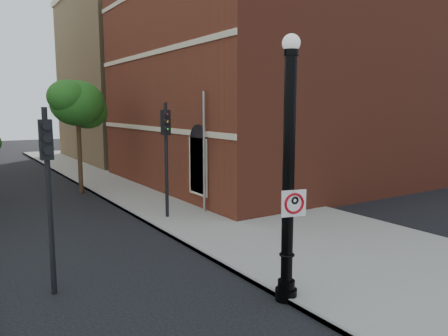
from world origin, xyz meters
TOP-DOWN VIEW (x-y plane):
  - ground at (0.00, 0.00)m, footprint 120.00×120.00m
  - sidewalk_right at (6.00, 10.00)m, footprint 8.00×60.00m
  - curb_edge at (2.05, 10.00)m, footprint 0.10×60.00m
  - brick_wall_building at (16.00, 14.00)m, footprint 22.30×16.30m
  - bg_building_tan_b at (16.00, 30.00)m, footprint 22.00×14.00m
  - lamppost at (2.13, -0.35)m, footprint 0.53×0.53m
  - no_parking_sign at (2.17, -0.50)m, footprint 0.62×0.19m
  - traffic_signal_left at (-2.55, 3.08)m, footprint 0.30×0.38m
  - traffic_signal_right at (3.02, 8.23)m, footprint 0.37×0.42m
  - utility_pole at (4.80, 8.20)m, footprint 0.11×0.11m
  - street_tree_c at (1.56, 16.04)m, footprint 3.38×3.05m

SIDE VIEW (x-z plane):
  - ground at x=0.00m, z-range 0.00..0.00m
  - sidewalk_right at x=6.00m, z-range 0.00..0.12m
  - curb_edge at x=2.05m, z-range 0.00..0.14m
  - no_parking_sign at x=2.17m, z-range 2.12..2.75m
  - utility_pole at x=4.80m, z-range 0.00..5.34m
  - lamppost at x=2.13m, z-range -0.24..6.06m
  - traffic_signal_left at x=-2.55m, z-range 0.81..5.48m
  - traffic_signal_right at x=3.02m, z-range 0.84..5.69m
  - street_tree_c at x=1.56m, z-range 1.76..7.85m
  - brick_wall_building at x=16.00m, z-range 0.01..12.51m
  - bg_building_tan_b at x=16.00m, z-range 0.00..14.00m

